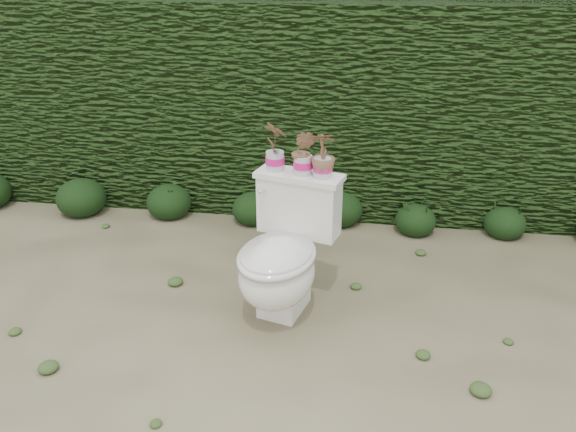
# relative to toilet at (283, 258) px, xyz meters

# --- Properties ---
(ground) EXTENTS (60.00, 60.00, 0.00)m
(ground) POSITION_rel_toilet_xyz_m (-0.16, 0.15, -0.36)
(ground) COLOR gray
(ground) RESTS_ON ground
(hedge) EXTENTS (8.00, 1.00, 1.60)m
(hedge) POSITION_rel_toilet_xyz_m (-0.16, 1.75, 0.44)
(hedge) COLOR #294918
(hedge) RESTS_ON ground
(toilet) EXTENTS (0.61, 0.77, 0.78)m
(toilet) POSITION_rel_toilet_xyz_m (0.00, 0.00, 0.00)
(toilet) COLOR white
(toilet) RESTS_ON ground
(potted_plant_left) EXTENTS (0.17, 0.16, 0.27)m
(potted_plant_left) POSITION_rel_toilet_xyz_m (-0.08, 0.27, 0.56)
(potted_plant_left) COLOR #1E6228
(potted_plant_left) RESTS_ON toilet
(potted_plant_center) EXTENTS (0.16, 0.14, 0.24)m
(potted_plant_center) POSITION_rel_toilet_xyz_m (0.08, 0.23, 0.54)
(potted_plant_center) COLOR #1E6228
(potted_plant_center) RESTS_ON toilet
(potted_plant_right) EXTENTS (0.15, 0.15, 0.24)m
(potted_plant_right) POSITION_rel_toilet_xyz_m (0.20, 0.20, 0.54)
(potted_plant_right) COLOR #1E6228
(potted_plant_right) RESTS_ON toilet
(liriope_clump_1) EXTENTS (0.39, 0.39, 0.31)m
(liriope_clump_1) POSITION_rel_toilet_xyz_m (-1.81, 1.13, -0.20)
(liriope_clump_1) COLOR black
(liriope_clump_1) RESTS_ON ground
(liriope_clump_2) EXTENTS (0.36, 0.36, 0.28)m
(liriope_clump_2) POSITION_rel_toilet_xyz_m (-1.10, 1.18, -0.21)
(liriope_clump_2) COLOR black
(liriope_clump_2) RESTS_ON ground
(liriope_clump_3) EXTENTS (0.33, 0.33, 0.27)m
(liriope_clump_3) POSITION_rel_toilet_xyz_m (-0.41, 1.17, -0.22)
(liriope_clump_3) COLOR black
(liriope_clump_3) RESTS_ON ground
(liriope_clump_4) EXTENTS (0.35, 0.35, 0.28)m
(liriope_clump_4) POSITION_rel_toilet_xyz_m (0.26, 1.24, -0.21)
(liriope_clump_4) COLOR black
(liriope_clump_4) RESTS_ON ground
(liriope_clump_5) EXTENTS (0.30, 0.30, 0.24)m
(liriope_clump_5) POSITION_rel_toilet_xyz_m (0.83, 1.16, -0.23)
(liriope_clump_5) COLOR black
(liriope_clump_5) RESTS_ON ground
(liriope_clump_6) EXTENTS (0.30, 0.30, 0.24)m
(liriope_clump_6) POSITION_rel_toilet_xyz_m (1.48, 1.20, -0.23)
(liriope_clump_6) COLOR black
(liriope_clump_6) RESTS_ON ground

